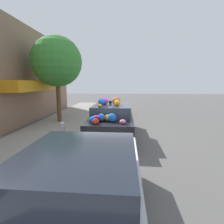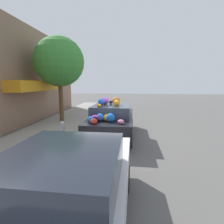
{
  "view_description": "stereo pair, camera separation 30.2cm",
  "coord_description": "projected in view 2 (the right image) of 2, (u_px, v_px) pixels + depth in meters",
  "views": [
    {
      "loc": [
        -7.45,
        -0.62,
        2.34
      ],
      "look_at": [
        0.0,
        -0.13,
        1.08
      ],
      "focal_mm": 28.0,
      "sensor_mm": 36.0,
      "label": 1
    },
    {
      "loc": [
        -7.43,
        -0.92,
        2.34
      ],
      "look_at": [
        0.0,
        -0.13,
        1.08
      ],
      "focal_mm": 28.0,
      "sensor_mm": 36.0,
      "label": 2
    }
  ],
  "objects": [
    {
      "name": "building_facade",
      "position": [
        2.0,
        74.0,
        7.94
      ],
      "size": [
        18.0,
        1.2,
        5.53
      ],
      "color": "#846651",
      "rests_on": "ground"
    },
    {
      "name": "parked_car_plain",
      "position": [
        68.0,
        193.0,
        2.58
      ],
      "size": [
        3.98,
        1.81,
        1.45
      ],
      "rotation": [
        0.0,
        0.0,
        -0.02
      ],
      "color": "silver",
      "rests_on": "ground"
    },
    {
      "name": "art_car",
      "position": [
        112.0,
        120.0,
        7.57
      ],
      "size": [
        4.05,
        1.84,
        1.74
      ],
      "rotation": [
        0.0,
        0.0,
        -0.01
      ],
      "color": "black",
      "rests_on": "ground"
    },
    {
      "name": "sidewalk_curb",
      "position": [
        51.0,
        133.0,
        8.04
      ],
      "size": [
        24.0,
        3.2,
        0.12
      ],
      "color": "gray",
      "rests_on": "ground"
    },
    {
      "name": "fire_hydrant",
      "position": [
        62.0,
        130.0,
        7.03
      ],
      "size": [
        0.2,
        0.2,
        0.7
      ],
      "color": "#B2B2B7",
      "rests_on": "sidewalk_curb"
    },
    {
      "name": "street_tree",
      "position": [
        59.0,
        62.0,
        9.8
      ],
      "size": [
        2.78,
        2.78,
        4.78
      ],
      "color": "brown",
      "rests_on": "sidewalk_curb"
    },
    {
      "name": "ground_plane",
      "position": [
        109.0,
        136.0,
        7.77
      ],
      "size": [
        60.0,
        60.0,
        0.0
      ],
      "primitive_type": "plane",
      "color": "#565451"
    }
  ]
}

